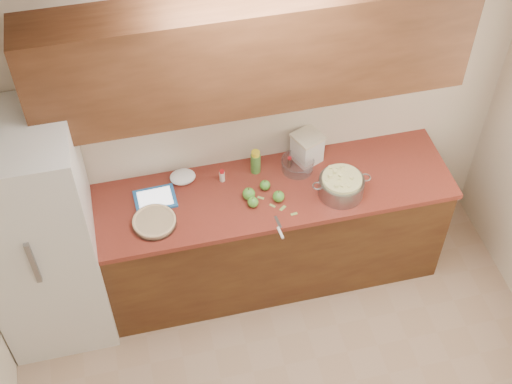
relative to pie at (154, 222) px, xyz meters
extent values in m
plane|color=white|center=(0.71, -1.36, 1.66)|extent=(3.60, 3.60, 0.00)
plane|color=beige|center=(0.71, 0.44, 0.36)|extent=(3.60, 0.00, 3.60)
cube|color=#553518|center=(0.71, 0.12, -0.50)|extent=(2.60, 0.65, 0.88)
cube|color=maroon|center=(0.71, 0.12, -0.04)|extent=(2.64, 0.68, 0.04)
cube|color=brown|center=(0.71, 0.27, 1.01)|extent=(2.60, 0.34, 0.70)
cube|color=white|center=(-0.73, 0.08, -0.04)|extent=(0.70, 0.70, 1.80)
cylinder|color=silver|center=(0.00, 0.00, 0.00)|extent=(0.29, 0.29, 0.04)
cylinder|color=beige|center=(0.00, 0.00, 0.00)|extent=(0.26, 0.26, 0.03)
torus|color=beige|center=(0.00, 0.00, 0.01)|extent=(0.28, 0.28, 0.02)
cylinder|color=gray|center=(1.24, -0.02, 0.04)|extent=(0.30, 0.30, 0.13)
torus|color=gray|center=(1.08, -0.02, 0.09)|extent=(0.07, 0.07, 0.01)
torus|color=gray|center=(1.41, -0.02, 0.09)|extent=(0.07, 0.07, 0.01)
cylinder|color=beige|center=(1.24, -0.02, 0.06)|extent=(0.26, 0.26, 0.14)
cube|color=silver|center=(1.11, 0.34, 0.08)|extent=(0.22, 0.22, 0.20)
cube|color=beige|center=(1.11, 0.34, 0.19)|extent=(0.24, 0.24, 0.02)
cube|color=#2568B2|center=(0.03, 0.21, -0.02)|extent=(0.28, 0.22, 0.02)
cube|color=white|center=(0.03, 0.21, -0.01)|extent=(0.23, 0.17, 0.00)
cube|color=gray|center=(0.77, -0.16, -0.02)|extent=(0.03, 0.10, 0.00)
cylinder|color=white|center=(0.76, -0.26, -0.01)|extent=(0.03, 0.09, 0.02)
cylinder|color=#4C8C38|center=(0.74, 0.31, 0.05)|extent=(0.07, 0.07, 0.15)
cylinder|color=yellow|center=(0.74, 0.31, 0.14)|extent=(0.06, 0.06, 0.03)
cylinder|color=beige|center=(0.50, 0.28, 0.01)|extent=(0.04, 0.04, 0.08)
cylinder|color=red|center=(0.50, 0.28, 0.06)|extent=(0.03, 0.03, 0.02)
cylinder|color=black|center=(0.97, 0.30, 0.01)|extent=(0.03, 0.03, 0.07)
cylinder|color=red|center=(0.97, 0.30, 0.06)|extent=(0.03, 0.03, 0.01)
cylinder|color=silver|center=(1.02, 0.27, 0.02)|extent=(0.22, 0.22, 0.08)
torus|color=silver|center=(1.02, 0.27, 0.06)|extent=(0.23, 0.23, 0.01)
ellipsoid|color=white|center=(0.24, 0.34, 0.01)|extent=(0.18, 0.15, 0.07)
sphere|color=#4D9831|center=(0.64, 0.08, 0.02)|extent=(0.08, 0.08, 0.08)
cylinder|color=#3F2D19|center=(0.64, 0.08, 0.07)|extent=(0.01, 0.01, 0.01)
sphere|color=#4D9831|center=(0.76, 0.14, 0.01)|extent=(0.07, 0.07, 0.07)
cylinder|color=#3F2D19|center=(0.76, 0.14, 0.05)|extent=(0.01, 0.01, 0.01)
sphere|color=#4D9831|center=(0.65, 0.01, 0.01)|extent=(0.07, 0.07, 0.07)
cylinder|color=#3F2D19|center=(0.65, 0.01, 0.05)|extent=(0.01, 0.01, 0.01)
sphere|color=#4D9831|center=(0.82, 0.02, 0.02)|extent=(0.08, 0.08, 0.08)
cylinder|color=#3F2D19|center=(0.82, 0.02, 0.06)|extent=(0.01, 0.01, 0.01)
cube|color=#8BAA52|center=(0.71, 0.06, -0.02)|extent=(0.05, 0.04, 0.00)
cube|color=#8BAA52|center=(0.65, 0.01, -0.02)|extent=(0.04, 0.04, 0.00)
cube|color=#8BAA52|center=(0.89, -0.12, -0.02)|extent=(0.05, 0.02, 0.00)
cube|color=#8BAA52|center=(0.83, -0.06, -0.02)|extent=(0.05, 0.05, 0.00)
cube|color=#8BAA52|center=(0.77, -0.02, -0.02)|extent=(0.04, 0.04, 0.00)
camera|label=1|loc=(-0.03, -2.97, 3.50)|focal=50.00mm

